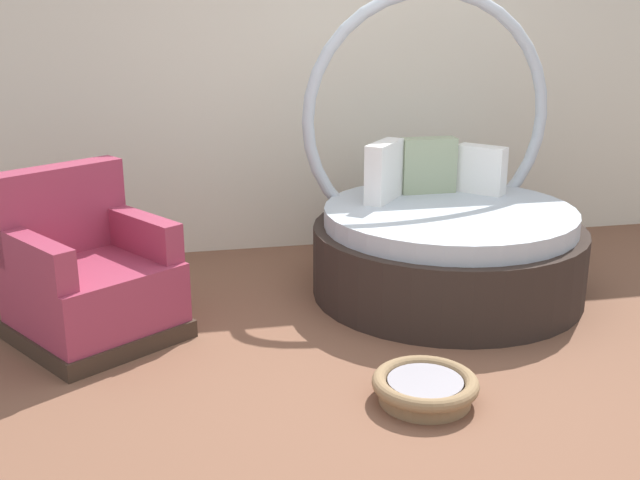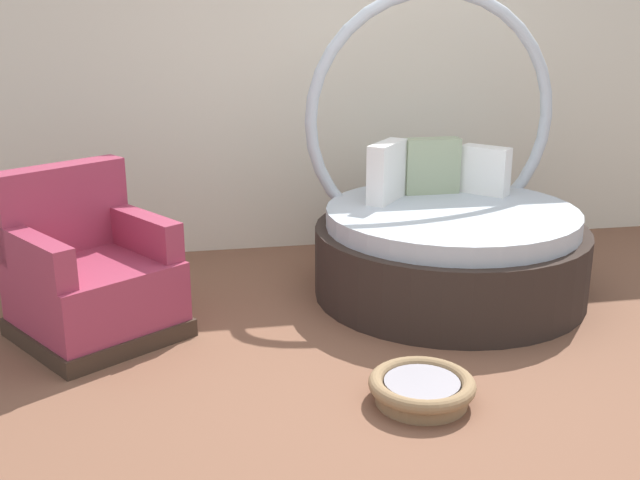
% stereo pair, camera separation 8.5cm
% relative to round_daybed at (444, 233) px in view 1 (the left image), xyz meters
% --- Properties ---
extents(ground_plane, '(8.00, 8.00, 0.02)m').
position_rel_round_daybed_xyz_m(ground_plane, '(-0.67, -1.15, -0.40)').
color(ground_plane, brown).
extents(back_wall, '(8.00, 0.12, 2.61)m').
position_rel_round_daybed_xyz_m(back_wall, '(-0.67, 1.18, 0.92)').
color(back_wall, silver).
rests_on(back_wall, ground_plane).
extents(round_daybed, '(1.73, 1.73, 1.92)m').
position_rel_round_daybed_xyz_m(round_daybed, '(0.00, 0.00, 0.00)').
color(round_daybed, '#2D231E').
rests_on(round_daybed, ground_plane).
extents(red_armchair, '(1.11, 1.11, 0.94)m').
position_rel_round_daybed_xyz_m(red_armchair, '(-2.20, -0.28, -0.06)').
color(red_armchair, '#38281E').
rests_on(red_armchair, ground_plane).
extents(pet_basket, '(0.51, 0.51, 0.13)m').
position_rel_round_daybed_xyz_m(pet_basket, '(-0.60, -1.40, -0.31)').
color(pet_basket, '#8E704C').
rests_on(pet_basket, ground_plane).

